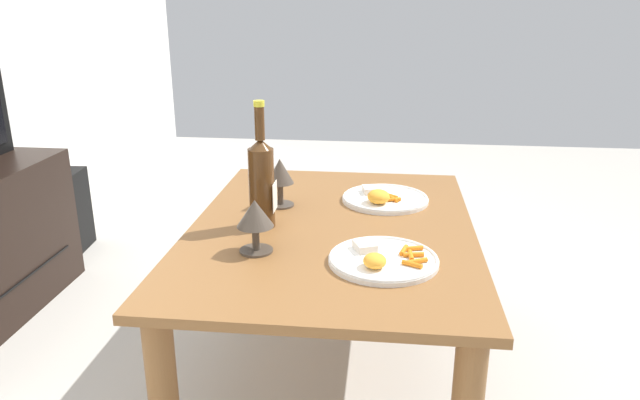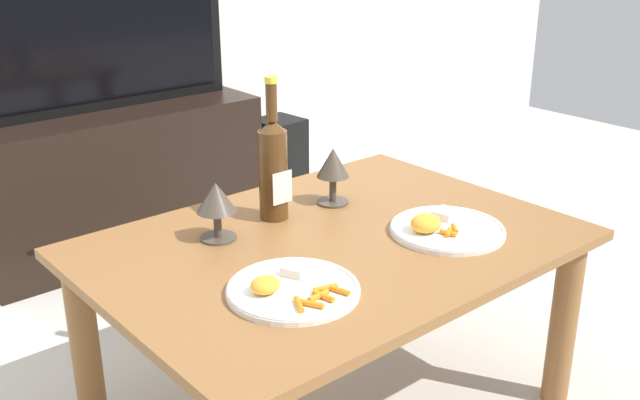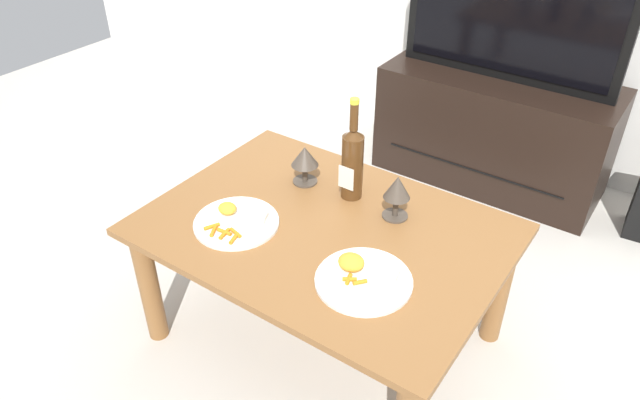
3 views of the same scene
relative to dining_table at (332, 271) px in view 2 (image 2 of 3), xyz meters
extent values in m
cube|color=brown|center=(0.00, 0.00, 0.07)|extent=(1.13, 0.81, 0.03)
cylinder|color=brown|center=(0.50, -0.34, -0.18)|extent=(0.07, 0.07, 0.47)
cylinder|color=brown|center=(-0.50, 0.34, -0.18)|extent=(0.07, 0.07, 0.47)
cylinder|color=brown|center=(0.50, 0.34, -0.18)|extent=(0.07, 0.07, 0.47)
cube|color=black|center=(0.07, 1.36, -0.14)|extent=(1.08, 0.45, 0.55)
cube|color=black|center=(0.07, 1.13, -0.25)|extent=(0.87, 0.01, 0.01)
cube|color=black|center=(0.07, 1.36, 0.40)|extent=(0.99, 0.04, 0.53)
cube|color=black|center=(0.07, 1.33, 0.40)|extent=(0.91, 0.01, 0.44)
cube|color=black|center=(0.85, 1.33, -0.23)|extent=(0.21, 0.21, 0.38)
cylinder|color=#4C2D14|center=(-0.02, 0.20, 0.20)|extent=(0.07, 0.07, 0.23)
cone|color=#4C2D14|center=(-0.02, 0.20, 0.33)|extent=(0.07, 0.07, 0.03)
cylinder|color=#4C2D14|center=(-0.02, 0.20, 0.39)|extent=(0.03, 0.03, 0.09)
cylinder|color=yellow|center=(-0.02, 0.20, 0.44)|extent=(0.03, 0.03, 0.02)
cube|color=silver|center=(-0.02, 0.16, 0.18)|extent=(0.06, 0.00, 0.08)
cylinder|color=#473D33|center=(-0.21, 0.18, 0.09)|extent=(0.09, 0.09, 0.01)
cylinder|color=#473D33|center=(-0.21, 0.18, 0.12)|extent=(0.02, 0.02, 0.06)
cone|color=#473D33|center=(-0.21, 0.18, 0.19)|extent=(0.10, 0.10, 0.07)
cylinder|color=#473D33|center=(0.16, 0.18, 0.09)|extent=(0.09, 0.09, 0.01)
cylinder|color=#473D33|center=(0.16, 0.18, 0.12)|extent=(0.02, 0.02, 0.07)
cone|color=#473D33|center=(0.16, 0.18, 0.20)|extent=(0.09, 0.09, 0.08)
cylinder|color=white|center=(-0.24, -0.15, 0.09)|extent=(0.28, 0.28, 0.01)
torus|color=white|center=(-0.24, -0.15, 0.10)|extent=(0.27, 0.27, 0.01)
ellipsoid|color=orange|center=(-0.29, -0.13, 0.11)|extent=(0.06, 0.06, 0.03)
cube|color=beige|center=(-0.19, -0.10, 0.11)|extent=(0.07, 0.07, 0.02)
cylinder|color=orange|center=(-0.28, -0.22, 0.10)|extent=(0.03, 0.05, 0.01)
cylinder|color=orange|center=(-0.26, -0.23, 0.10)|extent=(0.03, 0.05, 0.01)
cylinder|color=orange|center=(-0.22, -0.23, 0.10)|extent=(0.02, 0.05, 0.01)
cylinder|color=orange|center=(-0.23, -0.22, 0.10)|extent=(0.05, 0.02, 0.01)
cylinder|color=orange|center=(-0.18, -0.23, 0.10)|extent=(0.02, 0.05, 0.01)
cylinder|color=orange|center=(-0.20, -0.20, 0.10)|extent=(0.05, 0.02, 0.01)
cylinder|color=white|center=(0.24, -0.15, 0.09)|extent=(0.28, 0.28, 0.01)
torus|color=white|center=(0.24, -0.15, 0.10)|extent=(0.28, 0.28, 0.01)
ellipsoid|color=orange|center=(0.18, -0.13, 0.12)|extent=(0.08, 0.07, 0.04)
cube|color=beige|center=(0.29, -0.10, 0.11)|extent=(0.07, 0.06, 0.02)
cylinder|color=orange|center=(0.24, -0.17, 0.10)|extent=(0.04, 0.04, 0.01)
cylinder|color=orange|center=(0.21, -0.18, 0.10)|extent=(0.04, 0.03, 0.01)
cylinder|color=orange|center=(0.21, -0.18, 0.10)|extent=(0.02, 0.04, 0.01)
camera|label=1|loc=(-1.61, -0.15, 0.71)|focal=33.45mm
camera|label=2|loc=(-1.07, -1.22, 0.81)|focal=41.75mm
camera|label=3|loc=(0.86, -1.25, 1.24)|focal=33.49mm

